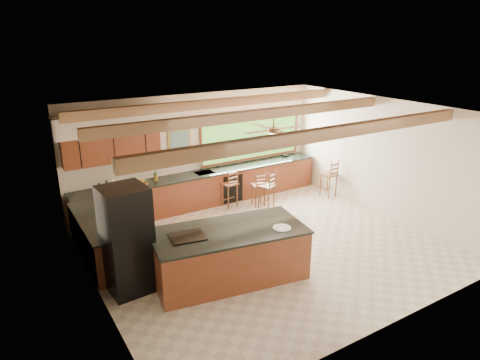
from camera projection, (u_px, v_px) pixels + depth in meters
ground at (265, 247)px, 9.47m from camera, size 7.20×7.20×0.00m
room_shell at (244, 144)px, 9.18m from camera, size 7.27×6.54×3.02m
counter_run at (183, 199)px, 10.94m from camera, size 7.12×3.10×1.22m
island at (229, 254)px, 8.14m from camera, size 3.06×1.81×1.02m
refrigerator at (127, 240)px, 7.60m from camera, size 0.83×0.81×2.00m
bar_stool_a at (230, 185)px, 11.43m from camera, size 0.44×0.44×1.08m
bar_stool_b at (259, 186)px, 11.53m from camera, size 0.40×0.40×0.96m
bar_stool_c at (268, 187)px, 11.32m from camera, size 0.50×0.50×1.04m
bar_stool_d at (330, 175)px, 12.13m from camera, size 0.45×0.45×1.10m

